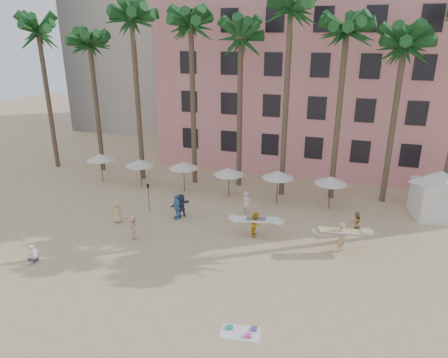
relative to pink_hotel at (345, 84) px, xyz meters
name	(u,v)px	position (x,y,z in m)	size (l,w,h in m)	color
ground	(178,284)	(-7.00, -26.00, -8.00)	(120.00, 120.00, 0.00)	#D1B789
pink_hotel	(345,84)	(0.00, 0.00, 0.00)	(35.00, 14.00, 16.00)	#D98484
palm_row	(258,30)	(-6.49, -11.00, 4.97)	(44.40, 5.40, 16.30)	brown
umbrella_row	(206,168)	(-10.00, -13.50, -5.67)	(22.50, 2.70, 2.73)	#332B23
cabana	(438,190)	(7.49, -12.40, -5.93)	(5.21, 5.21, 3.50)	silver
beach_towel	(241,332)	(-2.74, -28.56, -7.97)	(1.92, 1.24, 0.14)	white
carrier_yellow	(342,236)	(1.18, -19.77, -6.93)	(3.05, 1.59, 1.95)	#DCA77C
carrier_white	(256,223)	(-4.31, -19.35, -7.10)	(2.98, 1.06, 1.67)	orange
beachgoers	(193,212)	(-8.93, -19.00, -7.13)	(17.09, 6.83, 1.87)	silver
paddle	(148,194)	(-12.90, -18.02, -6.59)	(0.18, 0.04, 2.23)	black
seated_man	(32,256)	(-16.04, -26.58, -7.65)	(0.44, 0.77, 1.00)	#3F3F4C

